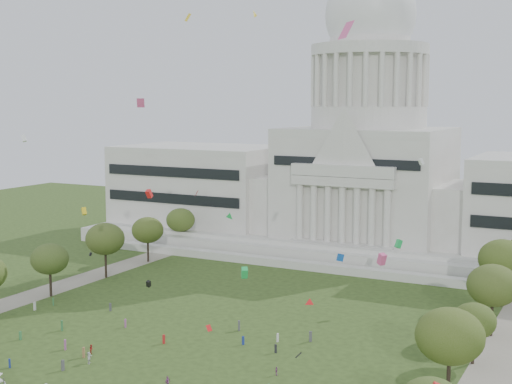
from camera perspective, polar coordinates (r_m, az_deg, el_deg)
name	(u,v)px	position (r m, az deg, el deg)	size (l,w,h in m)	color
capitol	(367,171)	(203.65, 8.86, 1.68)	(160.00, 64.50, 91.30)	beige
path_left	(24,298)	(161.43, -18.06, -8.09)	(8.00, 160.00, 0.04)	gray
path_right	(491,377)	(117.61, 18.29, -13.88)	(8.00, 160.00, 0.04)	gray
row_tree_r_2	(450,336)	(103.34, 15.25, -11.07)	(9.55, 9.55, 13.58)	black
row_tree_l_3	(50,259)	(159.54, -16.18, -5.17)	(8.12, 8.12, 11.55)	black
row_tree_r_3	(474,321)	(120.07, 17.05, -9.83)	(7.01, 7.01, 9.98)	black
row_tree_l_4	(105,239)	(172.89, -11.98, -3.69)	(9.29, 9.29, 13.21)	black
row_tree_r_4	(493,285)	(134.25, 18.43, -7.10)	(9.19, 9.19, 13.06)	black
row_tree_l_5	(148,230)	(188.22, -8.67, -3.03)	(8.33, 8.33, 11.85)	black
row_tree_r_5	(503,259)	(153.74, 19.13, -5.09)	(9.82, 9.82, 13.96)	black
row_tree_l_6	(181,220)	(203.87, -6.06, -2.25)	(8.19, 8.19, 11.64)	black
person_4	(168,382)	(108.73, -7.09, -14.85)	(1.04, 0.57, 1.77)	#994C8C
person_5	(89,358)	(120.10, -13.21, -12.78)	(1.77, 0.70, 1.91)	silver
person_8	(91,349)	(124.68, -13.04, -12.12)	(0.72, 0.44, 1.48)	#B21E1E
person_10	(276,371)	(112.58, 1.65, -14.12)	(0.79, 0.43, 1.34)	#994C8C
distant_crowd	(106,343)	(126.72, -11.91, -11.71)	(63.13, 39.34, 1.92)	#33723F
kite_swarm	(186,199)	(107.06, -5.60, -0.58)	(93.93, 99.41, 61.97)	white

